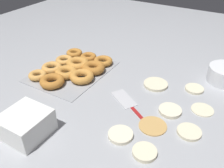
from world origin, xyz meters
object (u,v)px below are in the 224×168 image
(pancake_1, at_px, (145,152))
(container_stack, at_px, (26,124))
(pancake_6, at_px, (153,125))
(spatula, at_px, (128,103))
(pancake_2, at_px, (156,84))
(pancake_3, at_px, (203,109))
(donut_tray, at_px, (74,68))
(pancake_0, at_px, (170,111))
(pancake_4, at_px, (189,132))
(pancake_5, at_px, (121,135))
(pancake_7, at_px, (194,89))

(pancake_1, height_order, container_stack, container_stack)
(pancake_1, distance_m, pancake_6, 0.13)
(container_stack, xyz_separation_m, spatula, (-0.33, 0.22, -0.04))
(pancake_2, relative_size, pancake_3, 1.25)
(pancake_6, bearing_deg, spatula, -117.80)
(pancake_3, relative_size, donut_tray, 0.22)
(pancake_0, bearing_deg, pancake_4, 51.73)
(pancake_2, relative_size, spatula, 0.42)
(pancake_2, distance_m, pancake_5, 0.36)
(pancake_1, xyz_separation_m, pancake_5, (-0.03, -0.10, -0.00))
(pancake_3, distance_m, container_stack, 0.67)
(pancake_7, distance_m, container_stack, 0.72)
(pancake_0, distance_m, pancake_2, 0.19)
(container_stack, bearing_deg, pancake_1, 108.01)
(pancake_0, relative_size, pancake_5, 1.02)
(pancake_2, relative_size, pancake_7, 1.35)
(pancake_4, relative_size, container_stack, 0.57)
(pancake_5, height_order, spatula, pancake_5)
(pancake_0, bearing_deg, spatula, -78.43)
(pancake_2, bearing_deg, container_stack, -27.79)
(pancake_3, bearing_deg, donut_tray, -87.93)
(pancake_1, bearing_deg, pancake_7, 174.39)
(pancake_7, bearing_deg, pancake_0, -11.80)
(pancake_5, xyz_separation_m, pancake_6, (-0.10, 0.08, -0.00))
(pancake_6, height_order, container_stack, container_stack)
(pancake_5, bearing_deg, pancake_3, 143.86)
(pancake_1, bearing_deg, pancake_6, -168.87)
(pancake_4, relative_size, pancake_5, 0.97)
(pancake_7, height_order, spatula, pancake_7)
(spatula, bearing_deg, container_stack, 88.36)
(pancake_2, distance_m, container_stack, 0.58)
(pancake_4, relative_size, pancake_7, 1.05)
(pancake_7, bearing_deg, pancake_5, -19.43)
(pancake_1, height_order, pancake_4, pancake_1)
(pancake_0, xyz_separation_m, pancake_4, (0.08, 0.10, -0.00))
(pancake_2, bearing_deg, donut_tray, -76.93)
(pancake_1, xyz_separation_m, pancake_2, (-0.39, -0.12, -0.00))
(pancake_5, relative_size, donut_tray, 0.22)
(pancake_1, bearing_deg, pancake_0, 179.74)
(pancake_2, height_order, donut_tray, donut_tray)
(pancake_1, distance_m, spatula, 0.26)
(pancake_3, bearing_deg, pancake_1, -18.90)
(pancake_3, bearing_deg, pancake_0, -54.31)
(pancake_2, distance_m, donut_tray, 0.41)
(pancake_3, bearing_deg, spatula, -67.99)
(pancake_0, relative_size, pancake_6, 0.87)
(pancake_1, relative_size, pancake_5, 0.92)
(pancake_2, bearing_deg, pancake_7, 108.87)
(pancake_4, bearing_deg, container_stack, -59.20)
(pancake_5, bearing_deg, pancake_6, 143.02)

